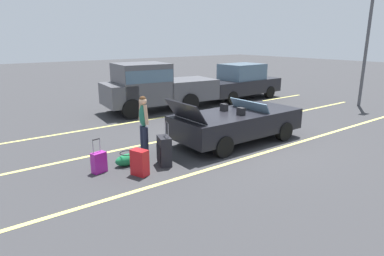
{
  "coord_description": "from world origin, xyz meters",
  "views": [
    {
      "loc": [
        -7.1,
        -7.12,
        3.14
      ],
      "look_at": [
        -1.8,
        -0.1,
        0.75
      ],
      "focal_mm": 31.24,
      "sensor_mm": 36.0,
      "label": 1
    }
  ],
  "objects_px": {
    "duffel_bag": "(127,159)",
    "traveler_person": "(144,123)",
    "parked_sedan_far": "(241,82)",
    "suitcase_medium_bright": "(140,163)",
    "parked_pickup_truck_near": "(152,86)",
    "suitcase_large_black": "(164,151)",
    "suitcase_small_carryon": "(99,162)",
    "parking_lamp_post": "(368,32)",
    "convertible_car": "(241,122)"
  },
  "relations": [
    {
      "from": "duffel_bag",
      "to": "parked_pickup_truck_near",
      "type": "distance_m",
      "value": 6.55
    },
    {
      "from": "suitcase_medium_bright",
      "to": "parked_pickup_truck_near",
      "type": "xyz_separation_m",
      "value": [
        3.87,
        5.97,
        0.8
      ]
    },
    {
      "from": "suitcase_medium_bright",
      "to": "convertible_car",
      "type": "bearing_deg",
      "value": -11.77
    },
    {
      "from": "suitcase_large_black",
      "to": "suitcase_small_carryon",
      "type": "xyz_separation_m",
      "value": [
        -1.52,
        0.52,
        -0.12
      ]
    },
    {
      "from": "traveler_person",
      "to": "suitcase_small_carryon",
      "type": "bearing_deg",
      "value": -156.48
    },
    {
      "from": "parked_pickup_truck_near",
      "to": "suitcase_small_carryon",
      "type": "bearing_deg",
      "value": 55.35
    },
    {
      "from": "suitcase_small_carryon",
      "to": "traveler_person",
      "type": "xyz_separation_m",
      "value": [
        1.46,
        0.4,
        0.68
      ]
    },
    {
      "from": "parked_sedan_far",
      "to": "parked_pickup_truck_near",
      "type": "bearing_deg",
      "value": -2.23
    },
    {
      "from": "parked_pickup_truck_near",
      "to": "parking_lamp_post",
      "type": "height_order",
      "value": "parking_lamp_post"
    },
    {
      "from": "suitcase_small_carryon",
      "to": "duffel_bag",
      "type": "distance_m",
      "value": 0.75
    },
    {
      "from": "convertible_car",
      "to": "suitcase_large_black",
      "type": "distance_m",
      "value": 3.07
    },
    {
      "from": "traveler_person",
      "to": "parking_lamp_post",
      "type": "distance_m",
      "value": 11.81
    },
    {
      "from": "suitcase_medium_bright",
      "to": "suitcase_small_carryon",
      "type": "height_order",
      "value": "suitcase_small_carryon"
    },
    {
      "from": "convertible_car",
      "to": "parked_sedan_far",
      "type": "bearing_deg",
      "value": 45.69
    },
    {
      "from": "suitcase_large_black",
      "to": "parked_pickup_truck_near",
      "type": "distance_m",
      "value": 6.55
    },
    {
      "from": "suitcase_small_carryon",
      "to": "parked_sedan_far",
      "type": "bearing_deg",
      "value": 105.89
    },
    {
      "from": "convertible_car",
      "to": "traveler_person",
      "type": "xyz_separation_m",
      "value": [
        -3.1,
        0.61,
        0.34
      ]
    },
    {
      "from": "suitcase_large_black",
      "to": "suitcase_small_carryon",
      "type": "distance_m",
      "value": 1.61
    },
    {
      "from": "traveler_person",
      "to": "parked_pickup_truck_near",
      "type": "distance_m",
      "value": 5.75
    },
    {
      "from": "traveler_person",
      "to": "parked_sedan_far",
      "type": "distance_m",
      "value": 9.64
    },
    {
      "from": "suitcase_large_black",
      "to": "parked_sedan_far",
      "type": "xyz_separation_m",
      "value": [
        8.34,
        5.64,
        0.52
      ]
    },
    {
      "from": "suitcase_small_carryon",
      "to": "parking_lamp_post",
      "type": "xyz_separation_m",
      "value": [
        13.01,
        0.35,
        3.14
      ]
    },
    {
      "from": "suitcase_medium_bright",
      "to": "parked_sedan_far",
      "type": "relative_size",
      "value": 0.14
    },
    {
      "from": "suitcase_small_carryon",
      "to": "parking_lamp_post",
      "type": "relative_size",
      "value": 0.14
    },
    {
      "from": "duffel_bag",
      "to": "parked_sedan_far",
      "type": "distance_m",
      "value": 10.49
    },
    {
      "from": "suitcase_medium_bright",
      "to": "parked_sedan_far",
      "type": "xyz_separation_m",
      "value": [
        9.16,
        5.86,
        0.58
      ]
    },
    {
      "from": "suitcase_small_carryon",
      "to": "parking_lamp_post",
      "type": "height_order",
      "value": "parking_lamp_post"
    },
    {
      "from": "traveler_person",
      "to": "parked_pickup_truck_near",
      "type": "height_order",
      "value": "parked_pickup_truck_near"
    },
    {
      "from": "traveler_person",
      "to": "parking_lamp_post",
      "type": "bearing_deg",
      "value": 7.93
    },
    {
      "from": "suitcase_small_carryon",
      "to": "traveler_person",
      "type": "height_order",
      "value": "traveler_person"
    },
    {
      "from": "duffel_bag",
      "to": "suitcase_small_carryon",
      "type": "bearing_deg",
      "value": -179.79
    },
    {
      "from": "convertible_car",
      "to": "suitcase_medium_bright",
      "type": "xyz_separation_m",
      "value": [
        -3.86,
        -0.53,
        -0.28
      ]
    },
    {
      "from": "suitcase_large_black",
      "to": "parked_pickup_truck_near",
      "type": "bearing_deg",
      "value": -99.53
    },
    {
      "from": "suitcase_medium_bright",
      "to": "parking_lamp_post",
      "type": "xyz_separation_m",
      "value": [
        12.31,
        1.09,
        3.08
      ]
    },
    {
      "from": "duffel_bag",
      "to": "traveler_person",
      "type": "distance_m",
      "value": 1.13
    },
    {
      "from": "convertible_car",
      "to": "duffel_bag",
      "type": "xyz_separation_m",
      "value": [
        -3.82,
        0.21,
        -0.43
      ]
    },
    {
      "from": "convertible_car",
      "to": "suitcase_medium_bright",
      "type": "bearing_deg",
      "value": -171.69
    },
    {
      "from": "convertible_car",
      "to": "parking_lamp_post",
      "type": "distance_m",
      "value": 8.92
    },
    {
      "from": "suitcase_medium_bright",
      "to": "traveler_person",
      "type": "relative_size",
      "value": 0.38
    },
    {
      "from": "suitcase_large_black",
      "to": "parked_sedan_far",
      "type": "height_order",
      "value": "parked_sedan_far"
    },
    {
      "from": "duffel_bag",
      "to": "parked_sedan_far",
      "type": "bearing_deg",
      "value": 29.31
    },
    {
      "from": "suitcase_medium_bright",
      "to": "duffel_bag",
      "type": "bearing_deg",
      "value": 67.4
    },
    {
      "from": "convertible_car",
      "to": "parking_lamp_post",
      "type": "xyz_separation_m",
      "value": [
        8.45,
        0.56,
        2.8
      ]
    },
    {
      "from": "duffel_bag",
      "to": "traveler_person",
      "type": "bearing_deg",
      "value": 28.92
    },
    {
      "from": "suitcase_large_black",
      "to": "suitcase_medium_bright",
      "type": "xyz_separation_m",
      "value": [
        -0.82,
        -0.22,
        -0.06
      ]
    },
    {
      "from": "convertible_car",
      "to": "parking_lamp_post",
      "type": "height_order",
      "value": "parking_lamp_post"
    },
    {
      "from": "parking_lamp_post",
      "to": "parked_sedan_far",
      "type": "bearing_deg",
      "value": 123.42
    },
    {
      "from": "duffel_bag",
      "to": "parking_lamp_post",
      "type": "relative_size",
      "value": 0.11
    },
    {
      "from": "parked_sedan_far",
      "to": "traveler_person",
      "type": "bearing_deg",
      "value": 28.3
    },
    {
      "from": "traveler_person",
      "to": "suitcase_large_black",
      "type": "bearing_deg",
      "value": -78.37
    }
  ]
}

